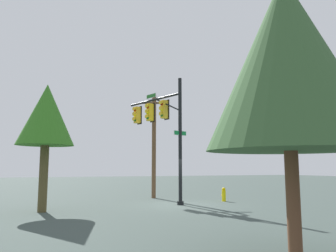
% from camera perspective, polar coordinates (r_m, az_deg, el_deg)
% --- Properties ---
extents(ground_plane, '(120.00, 120.00, 0.00)m').
position_cam_1_polar(ground_plane, '(18.61, 2.18, -13.52)').
color(ground_plane, '#3B4843').
extents(signal_pole_assembly, '(4.84, 2.20, 7.17)m').
position_cam_1_polar(signal_pole_assembly, '(20.12, -1.60, 1.05)').
color(signal_pole_assembly, black).
rests_on(signal_pole_assembly, ground_plane).
extents(utility_pole, '(0.76, 1.72, 7.13)m').
position_cam_1_polar(utility_pole, '(22.66, -2.46, -3.05)').
color(utility_pole, brown).
rests_on(utility_pole, ground_plane).
extents(fire_hydrant, '(0.33, 0.24, 0.83)m').
position_cam_1_polar(fire_hydrant, '(20.75, 9.66, -11.64)').
color(fire_hydrant, yellow).
rests_on(fire_hydrant, ground_plane).
extents(tree_near, '(2.67, 2.67, 6.05)m').
position_cam_1_polar(tree_near, '(16.76, -20.37, 1.65)').
color(tree_near, '#4F4426').
rests_on(tree_near, ground_plane).
extents(tree_mid, '(3.83, 3.83, 6.67)m').
position_cam_1_polar(tree_mid, '(8.31, 19.89, 10.66)').
color(tree_mid, brown).
rests_on(tree_mid, ground_plane).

